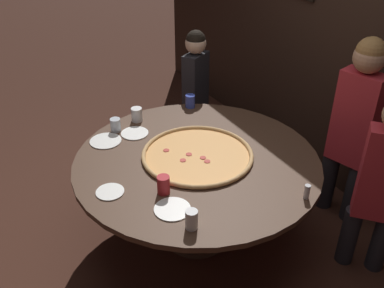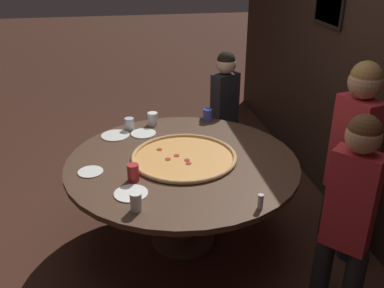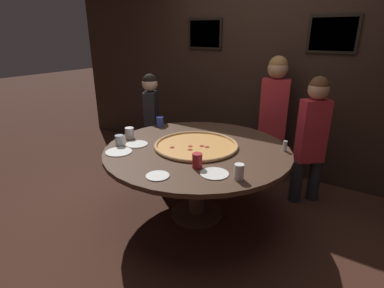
# 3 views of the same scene
# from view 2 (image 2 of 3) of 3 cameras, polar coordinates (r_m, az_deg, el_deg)

# --- Properties ---
(ground_plane) EXTENTS (24.00, 24.00, 0.00)m
(ground_plane) POSITION_cam_2_polar(r_m,az_deg,el_deg) (3.63, -1.19, -12.56)
(ground_plane) COLOR #422319
(back_wall) EXTENTS (6.40, 0.08, 2.60)m
(back_wall) POSITION_cam_2_polar(r_m,az_deg,el_deg) (3.54, 23.25, 8.10)
(back_wall) COLOR black
(back_wall) RESTS_ON ground_plane
(dining_table) EXTENTS (1.76, 1.76, 0.74)m
(dining_table) POSITION_cam_2_polar(r_m,az_deg,el_deg) (3.28, -1.28, -3.91)
(dining_table) COLOR #4C3323
(dining_table) RESTS_ON ground_plane
(giant_pizza) EXTENTS (0.81, 0.81, 0.03)m
(giant_pizza) POSITION_cam_2_polar(r_m,az_deg,el_deg) (3.25, -1.07, -1.74)
(giant_pizza) COLOR #E0994C
(giant_pizza) RESTS_ON dining_table
(drink_cup_centre_back) EXTENTS (0.08, 0.08, 0.12)m
(drink_cup_centre_back) POSITION_cam_2_polar(r_m,az_deg,el_deg) (2.96, -7.85, -3.79)
(drink_cup_centre_back) COLOR #B22328
(drink_cup_centre_back) RESTS_ON dining_table
(drink_cup_near_right) EXTENTS (0.08, 0.08, 0.11)m
(drink_cup_near_right) POSITION_cam_2_polar(r_m,az_deg,el_deg) (3.77, -8.34, 2.67)
(drink_cup_near_right) COLOR silver
(drink_cup_near_right) RESTS_ON dining_table
(drink_cup_near_left) EXTENTS (0.09, 0.09, 0.11)m
(drink_cup_near_left) POSITION_cam_2_polar(r_m,az_deg,el_deg) (3.85, -5.26, 3.37)
(drink_cup_near_left) COLOR white
(drink_cup_near_left) RESTS_ON dining_table
(drink_cup_far_left) EXTENTS (0.08, 0.08, 0.11)m
(drink_cup_far_left) POSITION_cam_2_polar(r_m,az_deg,el_deg) (3.93, 2.10, 3.90)
(drink_cup_far_left) COLOR #384CB7
(drink_cup_far_left) RESTS_ON dining_table
(drink_cup_front_edge) EXTENTS (0.07, 0.07, 0.12)m
(drink_cup_front_edge) POSITION_cam_2_polar(r_m,az_deg,el_deg) (2.65, -7.47, -7.64)
(drink_cup_front_edge) COLOR white
(drink_cup_front_edge) RESTS_ON dining_table
(white_plate_far_back) EXTENTS (0.21, 0.21, 0.01)m
(white_plate_far_back) POSITION_cam_2_polar(r_m,az_deg,el_deg) (3.69, -6.50, 1.42)
(white_plate_far_back) COLOR white
(white_plate_far_back) RESTS_ON dining_table
(white_plate_near_front) EXTENTS (0.24, 0.24, 0.01)m
(white_plate_near_front) POSITION_cam_2_polar(r_m,az_deg,el_deg) (3.69, -10.18, 1.14)
(white_plate_near_front) COLOR white
(white_plate_near_front) RESTS_ON dining_table
(white_plate_right_side) EXTENTS (0.18, 0.18, 0.01)m
(white_plate_right_side) POSITION_cam_2_polar(r_m,az_deg,el_deg) (3.15, -13.38, -3.63)
(white_plate_right_side) COLOR white
(white_plate_right_side) RESTS_ON dining_table
(white_plate_left_side) EXTENTS (0.22, 0.22, 0.01)m
(white_plate_left_side) POSITION_cam_2_polar(r_m,az_deg,el_deg) (2.84, -8.15, -6.54)
(white_plate_left_side) COLOR white
(white_plate_left_side) RESTS_ON dining_table
(condiment_shaker) EXTENTS (0.04, 0.04, 0.10)m
(condiment_shaker) POSITION_cam_2_polar(r_m,az_deg,el_deg) (2.68, 9.12, -7.56)
(condiment_shaker) COLOR silver
(condiment_shaker) RESTS_ON dining_table
(diner_side_right) EXTENTS (0.34, 0.32, 1.37)m
(diner_side_right) POSITION_cam_2_polar(r_m,az_deg,el_deg) (2.81, 20.38, -7.65)
(diner_side_right) COLOR #232328
(diner_side_right) RESTS_ON ground_plane
(diner_centre_back) EXTENTS (0.40, 0.24, 1.53)m
(diner_centre_back) POSITION_cam_2_polar(r_m,az_deg,el_deg) (3.29, 20.65, -0.92)
(diner_centre_back) COLOR #232328
(diner_centre_back) RESTS_ON ground_plane
(diner_far_left) EXTENTS (0.26, 0.34, 1.29)m
(diner_far_left) POSITION_cam_2_polar(r_m,az_deg,el_deg) (4.32, 4.37, 4.98)
(diner_far_left) COLOR #232328
(diner_far_left) RESTS_ON ground_plane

